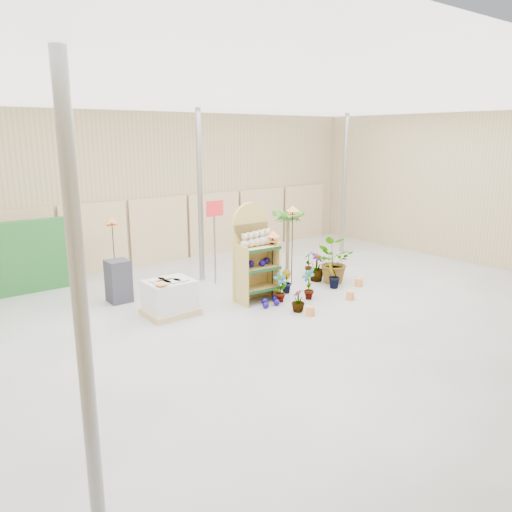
{
  "coord_description": "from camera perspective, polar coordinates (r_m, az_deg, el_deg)",
  "views": [
    {
      "loc": [
        -6.8,
        -7.69,
        3.82
      ],
      "look_at": [
        0.3,
        1.5,
        1.0
      ],
      "focal_mm": 35.0,
      "sensor_mm": 36.0,
      "label": 1
    }
  ],
  "objects": [
    {
      "name": "potted_plant_8",
      "position": [
        11.94,
        6.03,
        -3.16
      ],
      "size": [
        0.36,
        0.46,
        0.76
      ],
      "primitive_type": "imported",
      "rotation": [
        0.0,
        0.0,
        4.46
      ],
      "color": "#33711B",
      "rests_on": "ground"
    },
    {
      "name": "potted_plant_3",
      "position": [
        13.45,
        6.94,
        -1.25
      ],
      "size": [
        0.58,
        0.58,
        0.77
      ],
      "primitive_type": "imported",
      "rotation": [
        0.0,
        0.0,
        0.47
      ],
      "color": "#33711B",
      "rests_on": "ground"
    },
    {
      "name": "room",
      "position": [
        11.08,
        0.64,
        5.32
      ],
      "size": [
        15.2,
        12.1,
        4.7
      ],
      "color": "gray",
      "rests_on": "ground"
    },
    {
      "name": "pallet_stack",
      "position": [
        11.02,
        -9.82,
        -4.7
      ],
      "size": [
        1.1,
        0.92,
        0.8
      ],
      "rotation": [
        0.0,
        0.0,
        0.01
      ],
      "color": "tan",
      "rests_on": "ground"
    },
    {
      "name": "palm",
      "position": [
        14.29,
        3.68,
        4.58
      ],
      "size": [
        0.7,
        0.7,
        1.84
      ],
      "color": "brown",
      "rests_on": "ground"
    },
    {
      "name": "bird_table_right",
      "position": [
        12.71,
        4.21,
        5.12
      ],
      "size": [
        0.34,
        0.34,
        2.09
      ],
      "color": "black",
      "rests_on": "ground"
    },
    {
      "name": "potted_plant_10",
      "position": [
        13.31,
        8.64,
        -0.65
      ],
      "size": [
        1.04,
        1.16,
        1.13
      ],
      "primitive_type": "imported",
      "rotation": [
        0.0,
        0.0,
        1.74
      ],
      "color": "#33711B",
      "rests_on": "ground"
    },
    {
      "name": "charcoal_planters",
      "position": [
        12.1,
        -15.43,
        -2.78
      ],
      "size": [
        0.5,
        0.5,
        1.0
      ],
      "color": "#26262E",
      "rests_on": "ground"
    },
    {
      "name": "potted_plant_9",
      "position": [
        12.85,
        8.83,
        -2.26
      ],
      "size": [
        0.37,
        0.31,
        0.66
      ],
      "primitive_type": "imported",
      "rotation": [
        0.0,
        0.0,
        3.18
      ],
      "color": "#33711B",
      "rests_on": "ground"
    },
    {
      "name": "bird_table_front",
      "position": [
        11.7,
        1.92,
        2.32
      ],
      "size": [
        0.34,
        0.34,
        1.65
      ],
      "color": "black",
      "rests_on": "ground"
    },
    {
      "name": "display_shelf",
      "position": [
        11.69,
        -0.32,
        -0.02
      ],
      "size": [
        1.0,
        0.67,
        2.32
      ],
      "rotation": [
        0.0,
        0.0,
        -0.06
      ],
      "color": "#AE9047",
      "rests_on": "ground"
    },
    {
      "name": "potted_plant_7",
      "position": [
        11.11,
        4.83,
        -5.08
      ],
      "size": [
        0.41,
        0.41,
        0.52
      ],
      "primitive_type": "imported",
      "rotation": [
        0.0,
        0.0,
        4.03
      ],
      "color": "#33711B",
      "rests_on": "ground"
    },
    {
      "name": "bird_table_back",
      "position": [
        13.42,
        -16.16,
        3.83
      ],
      "size": [
        0.34,
        0.34,
        1.79
      ],
      "color": "black",
      "rests_on": "ground"
    },
    {
      "name": "gazing_balls_floor",
      "position": [
        11.57,
        1.67,
        -5.24
      ],
      "size": [
        0.63,
        0.39,
        0.15
      ],
      "color": "#120A5A",
      "rests_on": "ground"
    },
    {
      "name": "gazing_balls_shelf",
      "position": [
        11.62,
        0.07,
        -0.86
      ],
      "size": [
        0.85,
        0.29,
        0.16
      ],
      "color": "#120A5A",
      "rests_on": "display_shelf"
    },
    {
      "name": "potted_plant_5",
      "position": [
        12.65,
        -0.39,
        -2.39
      ],
      "size": [
        0.43,
        0.39,
        0.65
      ],
      "primitive_type": "imported",
      "rotation": [
        0.0,
        0.0,
        0.35
      ],
      "color": "#33711B",
      "rests_on": "ground"
    },
    {
      "name": "teddy_bears",
      "position": [
        11.53,
        0.14,
        1.87
      ],
      "size": [
        0.86,
        0.24,
        0.38
      ],
      "color": "beige",
      "rests_on": "display_shelf"
    },
    {
      "name": "potted_plant_11",
      "position": [
        13.41,
        0.59,
        -1.58
      ],
      "size": [
        0.47,
        0.47,
        0.6
      ],
      "primitive_type": "imported",
      "rotation": [
        0.0,
        0.0,
        2.28
      ],
      "color": "#33711B",
      "rests_on": "ground"
    },
    {
      "name": "offer_sign",
      "position": [
        12.9,
        -4.74,
        3.56
      ],
      "size": [
        0.5,
        0.08,
        2.2
      ],
      "color": "gray",
      "rests_on": "ground"
    },
    {
      "name": "potted_plant_4",
      "position": [
        14.18,
        6.02,
        -0.65
      ],
      "size": [
        0.43,
        0.41,
        0.67
      ],
      "primitive_type": "imported",
      "rotation": [
        0.0,
        0.0,
        3.82
      ],
      "color": "#33711B",
      "rests_on": "ground"
    },
    {
      "name": "potted_plant_6",
      "position": [
        13.87,
        1.39,
        -0.27
      ],
      "size": [
        1.09,
        1.13,
        0.97
      ],
      "primitive_type": "imported",
      "rotation": [
        0.0,
        0.0,
        4.19
      ],
      "color": "#33711B",
      "rests_on": "ground"
    },
    {
      "name": "potted_plant_0",
      "position": [
        11.68,
        2.78,
        -3.59
      ],
      "size": [
        0.38,
        0.26,
        0.72
      ],
      "primitive_type": "imported",
      "rotation": [
        0.0,
        0.0,
        0.01
      ],
      "color": "#33711B",
      "rests_on": "ground"
    },
    {
      "name": "trellis_stock",
      "position": [
        13.55,
        -23.98,
        0.01
      ],
      "size": [
        2.0,
        0.3,
        1.8
      ],
      "primitive_type": "cube",
      "color": "#205D24",
      "rests_on": "ground"
    },
    {
      "name": "potted_plant_1",
      "position": [
        12.4,
        3.42,
        -2.94
      ],
      "size": [
        0.3,
        0.35,
        0.57
      ],
      "primitive_type": "imported",
      "rotation": [
        0.0,
        0.0,
        1.39
      ],
      "color": "#33711B",
      "rests_on": "ground"
    }
  ]
}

